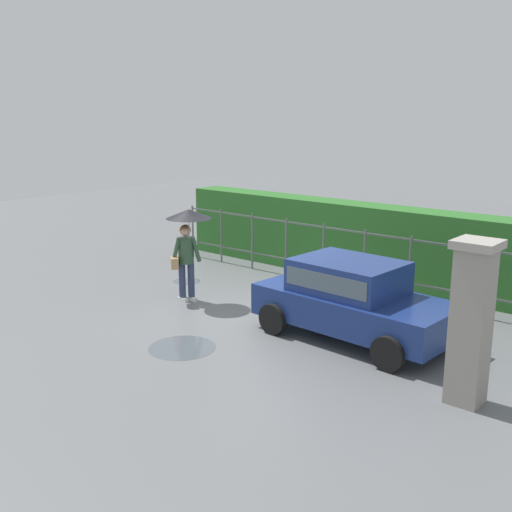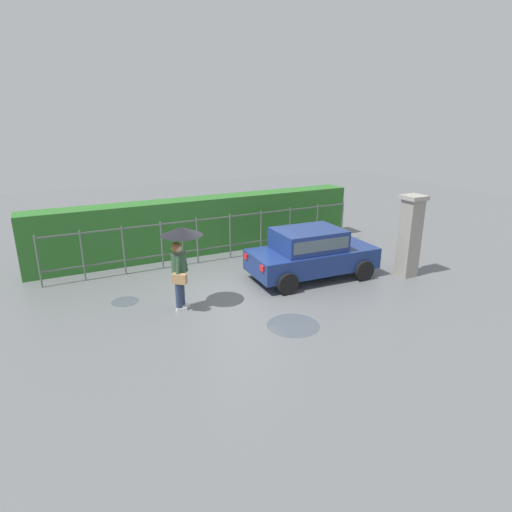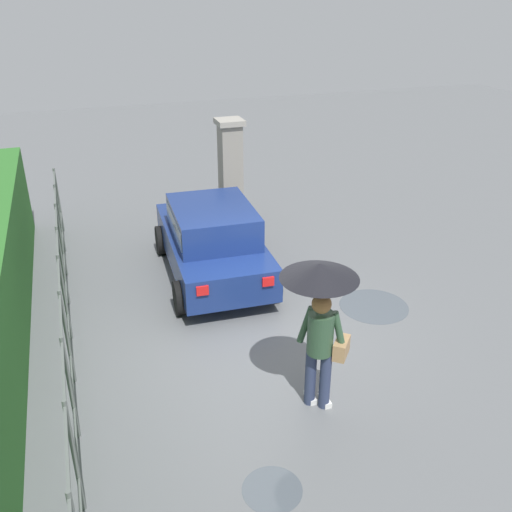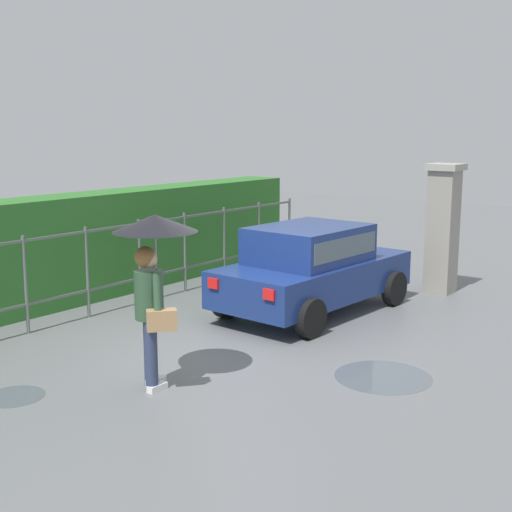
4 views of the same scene
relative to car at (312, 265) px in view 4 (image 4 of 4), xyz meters
name	(u,v)px [view 4 (image 4 of 4)]	position (x,y,z in m)	size (l,w,h in m)	color
ground_plane	(233,349)	(-2.32, -0.20, -0.80)	(40.00, 40.00, 0.00)	slate
car	(312,265)	(0.00, 0.00, 0.00)	(3.80, 2.00, 1.48)	navy
pedestrian	(153,260)	(-3.99, -0.38, 0.75)	(1.00, 1.00, 2.08)	#2D3856
gate_pillar	(443,227)	(2.67, -1.15, 0.44)	(0.60, 0.60, 2.42)	gray
fence_section	(114,263)	(-1.93, 2.73, 0.02)	(10.38, 0.05, 1.50)	#59605B
hedge_row	(73,248)	(-1.93, 3.81, 0.15)	(11.33, 0.90, 1.90)	#2D6B28
puddle_near	(383,377)	(-2.03, -2.40, -0.80)	(1.22, 1.22, 0.00)	#4C545B
puddle_far	(15,396)	(-5.22, 0.69, -0.80)	(0.69, 0.69, 0.00)	#4C545B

